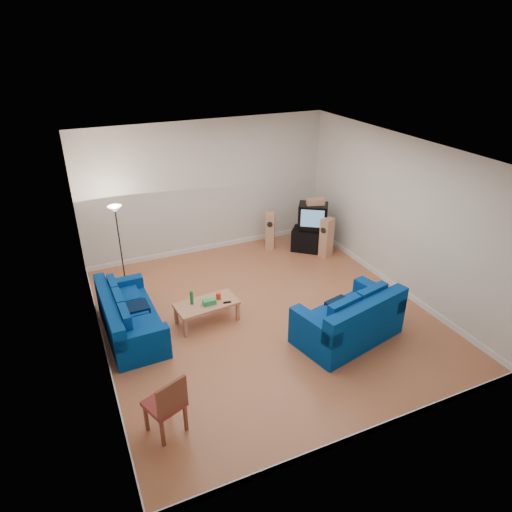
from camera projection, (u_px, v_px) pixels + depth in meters
name	position (u px, v px, depth m)	size (l,w,h in m)	color
room	(265.00, 243.00, 8.21)	(6.01, 6.51, 3.21)	brown
sofa_three_seat	(128.00, 319.00, 8.24)	(0.96, 2.11, 0.80)	#002054
sofa_loveseat	(350.00, 322.00, 8.06)	(2.06, 1.44, 0.94)	#002054
coffee_table	(207.00, 305.00, 8.53)	(1.21, 0.69, 0.42)	tan
bottle	(192.00, 298.00, 8.42)	(0.06, 0.06, 0.27)	#197233
tissue_box	(209.00, 302.00, 8.44)	(0.24, 0.13, 0.10)	green
red_canister	(219.00, 296.00, 8.60)	(0.09, 0.09, 0.13)	red
remote	(227.00, 302.00, 8.51)	(0.15, 0.05, 0.02)	black
tv_stand	(311.00, 240.00, 11.36)	(0.91, 0.51, 0.56)	black
av_receiver	(310.00, 227.00, 11.23)	(0.48, 0.39, 0.11)	black
television	(313.00, 215.00, 11.10)	(0.86, 0.81, 0.54)	black
centre_speaker	(316.00, 202.00, 10.92)	(0.43, 0.17, 0.15)	tan
speaker_left	(270.00, 230.00, 11.41)	(0.33, 0.35, 0.94)	tan
speaker_right	(326.00, 237.00, 10.97)	(0.35, 0.32, 0.98)	tan
floor_lamp	(116.00, 220.00, 9.50)	(0.30, 0.30, 1.74)	black
dining_chair	(167.00, 403.00, 6.07)	(0.61, 0.61, 0.97)	brown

